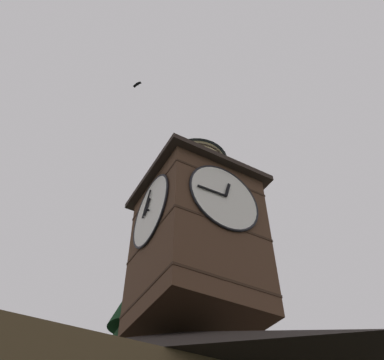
{
  "coord_description": "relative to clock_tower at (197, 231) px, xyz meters",
  "views": [
    {
      "loc": [
        5.83,
        10.06,
        1.92
      ],
      "look_at": [
        -0.95,
        -1.93,
        15.54
      ],
      "focal_mm": 38.27,
      "sensor_mm": 36.0,
      "label": 1
    }
  ],
  "objects": [
    {
      "name": "flying_bird_high",
      "position": [
        3.19,
        -1.19,
        10.25
      ],
      "size": [
        0.37,
        0.56,
        0.13
      ],
      "color": "black"
    },
    {
      "name": "clock_tower",
      "position": [
        0.0,
        0.0,
        0.0
      ],
      "size": [
        4.9,
        4.9,
        9.62
      ],
      "color": "#4C3323",
      "rests_on": "building_main"
    }
  ]
}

